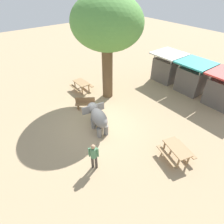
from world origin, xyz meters
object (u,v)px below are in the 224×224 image
person_handler (94,155)px  picnic_table_near (177,150)px  elephant (98,117)px  wooden_bench (85,103)px  shade_tree_main (107,24)px  market_stall_white (167,68)px  picnic_table_far (82,84)px  market_stall_red (224,91)px  market_stall_teal (192,78)px

person_handler → picnic_table_near: size_ratio=0.88×
elephant → wooden_bench: elephant is taller
shade_tree_main → market_stall_white: size_ratio=2.89×
picnic_table_near → picnic_table_far: (-9.38, -0.30, 0.00)m
person_handler → market_stall_white: 11.50m
shade_tree_main → market_stall_red: 9.57m
market_stall_teal → picnic_table_near: bearing=-61.1°
market_stall_white → market_stall_red: 5.20m
shade_tree_main → market_stall_teal: 8.14m
person_handler → picnic_table_far: bearing=14.2°
elephant → picnic_table_near: 4.90m
picnic_table_far → market_stall_teal: bearing=51.9°
person_handler → wooden_bench: size_ratio=1.18×
person_handler → market_stall_teal: market_stall_teal is taller
picnic_table_near → market_stall_white: size_ratio=0.73×
picnic_table_near → market_stall_teal: (-3.81, 6.89, 0.55)m
elephant → market_stall_red: size_ratio=0.89×
elephant → market_stall_teal: market_stall_teal is taller
person_handler → market_stall_white: bearing=-28.3°
wooden_bench → picnic_table_near: size_ratio=0.75×
market_stall_white → market_stall_red: bearing=0.0°
wooden_bench → market_stall_teal: (3.09, 8.33, 0.67)m
market_stall_teal → wooden_bench: bearing=-110.4°
picnic_table_far → wooden_bench: bearing=-24.9°
market_stall_red → market_stall_white: bearing=180.0°
elephant → picnic_table_near: size_ratio=1.22×
person_handler → shade_tree_main: shade_tree_main is taller
person_handler → market_stall_red: market_stall_red is taller
person_handler → market_stall_teal: (-1.70, 10.67, 0.19)m
market_stall_white → elephant: bearing=-77.6°
market_stall_white → market_stall_teal: same height
person_handler → shade_tree_main: 8.36m
shade_tree_main → wooden_bench: size_ratio=5.32×
shade_tree_main → picnic_table_far: bearing=-148.3°
market_stall_red → person_handler: bearing=-94.8°
shade_tree_main → market_stall_red: bearing=44.0°
shade_tree_main → market_stall_red: size_ratio=2.89×
market_stall_white → market_stall_red: (5.20, 0.00, 0.00)m
picnic_table_near → market_stall_white: market_stall_white is taller
market_stall_red → market_stall_teal: bearing=180.0°
wooden_bench → market_stall_red: market_stall_red is taller
market_stall_red → picnic_table_near: bearing=-80.1°
wooden_bench → picnic_table_far: (-2.48, 1.14, 0.12)m
market_stall_teal → elephant: bearing=-94.3°
wooden_bench → elephant: bearing=113.4°
person_handler → shade_tree_main: (-5.26, 4.72, 4.45)m
market_stall_teal → person_handler: bearing=-81.0°
elephant → person_handler: bearing=152.6°
picnic_table_far → market_stall_white: size_ratio=0.60×
shade_tree_main → market_stall_red: shade_tree_main is taller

